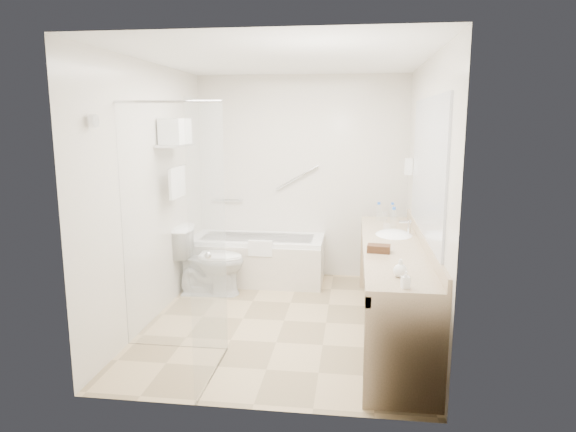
# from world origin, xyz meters

# --- Properties ---
(floor) EXTENTS (3.20, 3.20, 0.00)m
(floor) POSITION_xyz_m (0.00, 0.00, 0.00)
(floor) COLOR tan
(floor) RESTS_ON ground
(ceiling) EXTENTS (2.60, 3.20, 0.10)m
(ceiling) POSITION_xyz_m (0.00, 0.00, 2.50)
(ceiling) COLOR white
(ceiling) RESTS_ON wall_back
(wall_back) EXTENTS (2.60, 0.10, 2.50)m
(wall_back) POSITION_xyz_m (0.00, 1.60, 1.25)
(wall_back) COLOR beige
(wall_back) RESTS_ON ground
(wall_front) EXTENTS (2.60, 0.10, 2.50)m
(wall_front) POSITION_xyz_m (0.00, -1.60, 1.25)
(wall_front) COLOR beige
(wall_front) RESTS_ON ground
(wall_left) EXTENTS (0.10, 3.20, 2.50)m
(wall_left) POSITION_xyz_m (-1.30, 0.00, 1.25)
(wall_left) COLOR beige
(wall_left) RESTS_ON ground
(wall_right) EXTENTS (0.10, 3.20, 2.50)m
(wall_right) POSITION_xyz_m (1.30, 0.00, 1.25)
(wall_right) COLOR beige
(wall_right) RESTS_ON ground
(bathtub) EXTENTS (1.60, 0.73, 0.59)m
(bathtub) POSITION_xyz_m (-0.50, 1.24, 0.28)
(bathtub) COLOR white
(bathtub) RESTS_ON floor
(grab_bar_short) EXTENTS (0.40, 0.03, 0.03)m
(grab_bar_short) POSITION_xyz_m (-0.95, 1.56, 0.95)
(grab_bar_short) COLOR silver
(grab_bar_short) RESTS_ON wall_back
(grab_bar_long) EXTENTS (0.53, 0.03, 0.33)m
(grab_bar_long) POSITION_xyz_m (-0.05, 1.56, 1.25)
(grab_bar_long) COLOR silver
(grab_bar_long) RESTS_ON wall_back
(shower_enclosure) EXTENTS (0.96, 0.91, 2.11)m
(shower_enclosure) POSITION_xyz_m (-0.63, -0.93, 1.07)
(shower_enclosure) COLOR silver
(shower_enclosure) RESTS_ON floor
(towel_shelf) EXTENTS (0.24, 0.55, 0.81)m
(towel_shelf) POSITION_xyz_m (-1.17, 0.35, 1.75)
(towel_shelf) COLOR silver
(towel_shelf) RESTS_ON wall_left
(vanity_counter) EXTENTS (0.55, 2.70, 0.95)m
(vanity_counter) POSITION_xyz_m (1.02, -0.15, 0.64)
(vanity_counter) COLOR tan
(vanity_counter) RESTS_ON floor
(sink) EXTENTS (0.40, 0.52, 0.14)m
(sink) POSITION_xyz_m (1.05, 0.25, 0.82)
(sink) COLOR white
(sink) RESTS_ON vanity_counter
(faucet) EXTENTS (0.03, 0.03, 0.14)m
(faucet) POSITION_xyz_m (1.20, 0.25, 0.93)
(faucet) COLOR silver
(faucet) RESTS_ON vanity_counter
(mirror) EXTENTS (0.02, 2.00, 1.20)m
(mirror) POSITION_xyz_m (1.29, -0.15, 1.55)
(mirror) COLOR #B1B5BE
(mirror) RESTS_ON wall_right
(hairdryer_unit) EXTENTS (0.08, 0.10, 0.18)m
(hairdryer_unit) POSITION_xyz_m (1.25, 1.05, 1.45)
(hairdryer_unit) COLOR white
(hairdryer_unit) RESTS_ON wall_right
(toilet) EXTENTS (0.81, 0.49, 0.77)m
(toilet) POSITION_xyz_m (-0.95, 0.70, 0.39)
(toilet) COLOR white
(toilet) RESTS_ON floor
(amenity_basket) EXTENTS (0.20, 0.15, 0.06)m
(amenity_basket) POSITION_xyz_m (0.88, -0.46, 0.88)
(amenity_basket) COLOR #482919
(amenity_basket) RESTS_ON vanity_counter
(soap_bottle_a) EXTENTS (0.08, 0.13, 0.05)m
(soap_bottle_a) POSITION_xyz_m (1.02, -1.40, 0.88)
(soap_bottle_a) COLOR white
(soap_bottle_a) RESTS_ON vanity_counter
(soap_bottle_b) EXTENTS (0.14, 0.16, 0.10)m
(soap_bottle_b) POSITION_xyz_m (1.00, -1.15, 0.90)
(soap_bottle_b) COLOR white
(soap_bottle_b) RESTS_ON vanity_counter
(water_bottle_left) EXTENTS (0.06, 0.06, 0.20)m
(water_bottle_left) POSITION_xyz_m (1.09, 1.01, 0.94)
(water_bottle_left) COLOR silver
(water_bottle_left) RESTS_ON vanity_counter
(water_bottle_mid) EXTENTS (0.07, 0.07, 0.22)m
(water_bottle_mid) POSITION_xyz_m (1.07, 0.59, 0.95)
(water_bottle_mid) COLOR silver
(water_bottle_mid) RESTS_ON vanity_counter
(water_bottle_right) EXTENTS (0.06, 0.06, 0.21)m
(water_bottle_right) POSITION_xyz_m (0.93, 0.96, 0.94)
(water_bottle_right) COLOR silver
(water_bottle_right) RESTS_ON vanity_counter
(drinking_glass_near) EXTENTS (0.08, 0.08, 0.09)m
(drinking_glass_near) POSITION_xyz_m (0.99, 0.33, 0.89)
(drinking_glass_near) COLOR silver
(drinking_glass_near) RESTS_ON vanity_counter
(drinking_glass_far) EXTENTS (0.10, 0.10, 0.10)m
(drinking_glass_far) POSITION_xyz_m (0.99, 0.94, 0.90)
(drinking_glass_far) COLOR silver
(drinking_glass_far) RESTS_ON vanity_counter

